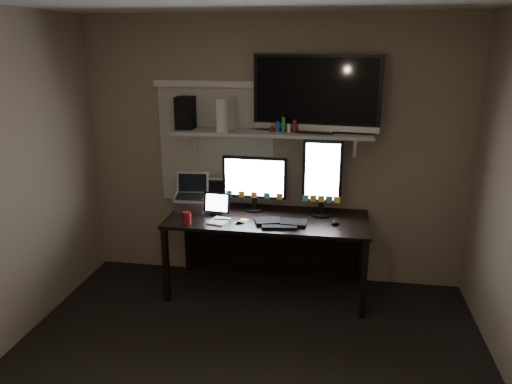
% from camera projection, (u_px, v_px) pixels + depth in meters
% --- Properties ---
extents(back_wall, '(3.60, 0.00, 3.60)m').
position_uv_depth(back_wall, '(273.00, 153.00, 4.70)').
color(back_wall, '#80725C').
rests_on(back_wall, floor).
extents(window_blinds, '(1.10, 0.02, 1.10)m').
position_uv_depth(window_blinds, '(216.00, 146.00, 4.75)').
color(window_blinds, beige).
rests_on(window_blinds, back_wall).
extents(desk, '(1.80, 0.75, 0.73)m').
position_uv_depth(desk, '(269.00, 231.00, 4.66)').
color(desk, black).
rests_on(desk, floor).
extents(wall_shelf, '(1.80, 0.35, 0.03)m').
position_uv_depth(wall_shelf, '(271.00, 133.00, 4.47)').
color(wall_shelf, '#A6A6A1').
rests_on(wall_shelf, back_wall).
extents(monitor_landscape, '(0.60, 0.09, 0.53)m').
position_uv_depth(monitor_landscape, '(254.00, 183.00, 4.62)').
color(monitor_landscape, black).
rests_on(monitor_landscape, desk).
extents(monitor_portrait, '(0.36, 0.08, 0.71)m').
position_uv_depth(monitor_portrait, '(322.00, 177.00, 4.46)').
color(monitor_portrait, black).
rests_on(monitor_portrait, desk).
extents(keyboard, '(0.48, 0.24, 0.03)m').
position_uv_depth(keyboard, '(281.00, 222.00, 4.34)').
color(keyboard, black).
rests_on(keyboard, desk).
extents(mouse, '(0.08, 0.11, 0.04)m').
position_uv_depth(mouse, '(335.00, 222.00, 4.32)').
color(mouse, black).
rests_on(mouse, desk).
extents(notepad, '(0.19, 0.23, 0.01)m').
position_uv_depth(notepad, '(219.00, 221.00, 4.39)').
color(notepad, white).
rests_on(notepad, desk).
extents(tablet, '(0.25, 0.12, 0.21)m').
position_uv_depth(tablet, '(217.00, 204.00, 4.53)').
color(tablet, black).
rests_on(tablet, desk).
extents(file_sorter, '(0.22, 0.10, 0.27)m').
position_uv_depth(file_sorter, '(213.00, 192.00, 4.81)').
color(file_sorter, black).
rests_on(file_sorter, desk).
extents(laptop, '(0.33, 0.28, 0.34)m').
position_uv_depth(laptop, '(190.00, 194.00, 4.62)').
color(laptop, silver).
rests_on(laptop, desk).
extents(cup, '(0.09, 0.09, 0.11)m').
position_uv_depth(cup, '(187.00, 218.00, 4.32)').
color(cup, maroon).
rests_on(cup, desk).
extents(sticky_notes, '(0.37, 0.31, 0.00)m').
position_uv_depth(sticky_notes, '(239.00, 220.00, 4.42)').
color(sticky_notes, yellow).
rests_on(sticky_notes, desk).
extents(tv, '(1.14, 0.34, 0.67)m').
position_uv_depth(tv, '(316.00, 94.00, 4.34)').
color(tv, black).
rests_on(tv, wall_shelf).
extents(game_console, '(0.13, 0.26, 0.29)m').
position_uv_depth(game_console, '(226.00, 114.00, 4.46)').
color(game_console, beige).
rests_on(game_console, wall_shelf).
extents(speaker, '(0.17, 0.20, 0.29)m').
position_uv_depth(speaker, '(185.00, 113.00, 4.57)').
color(speaker, black).
rests_on(speaker, wall_shelf).
extents(bottles, '(0.21, 0.07, 0.13)m').
position_uv_depth(bottles, '(283.00, 125.00, 4.40)').
color(bottles, '#A50F0C').
rests_on(bottles, wall_shelf).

